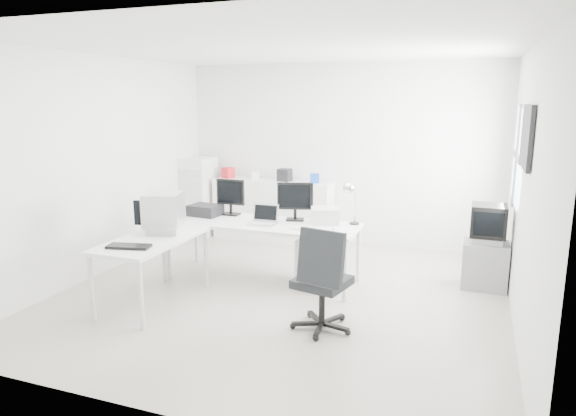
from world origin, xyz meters
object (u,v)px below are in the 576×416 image
(drawer_pedestal, at_px, (317,262))
(filing_cabinet, at_px, (199,197))
(inkjet_printer, at_px, (205,210))
(office_chair, at_px, (322,277))
(sideboard, at_px, (273,210))
(main_desk, at_px, (262,251))
(laptop, at_px, (262,215))
(lcd_monitor_large, at_px, (295,202))
(crt_monitor, at_px, (164,214))
(side_desk, at_px, (154,270))
(tv_cabinet, at_px, (485,265))
(laser_printer, at_px, (325,216))
(lcd_monitor_small, at_px, (231,197))
(crt_tv, at_px, (488,224))

(drawer_pedestal, relative_size, filing_cabinet, 0.46)
(inkjet_printer, bearing_deg, office_chair, -25.63)
(sideboard, height_order, filing_cabinet, filing_cabinet)
(inkjet_printer, relative_size, office_chair, 0.37)
(sideboard, distance_m, filing_cabinet, 1.29)
(main_desk, height_order, laptop, laptop)
(lcd_monitor_large, bearing_deg, crt_monitor, -153.51)
(drawer_pedestal, height_order, sideboard, sideboard)
(main_desk, relative_size, side_desk, 1.71)
(tv_cabinet, height_order, filing_cabinet, filing_cabinet)
(laptop, xyz_separation_m, filing_cabinet, (-1.92, 1.80, -0.21))
(side_desk, bearing_deg, laser_printer, 39.52)
(laptop, bearing_deg, crt_monitor, -141.51)
(side_desk, height_order, inkjet_printer, inkjet_printer)
(lcd_monitor_large, bearing_deg, lcd_monitor_small, 163.97)
(inkjet_printer, height_order, lcd_monitor_large, lcd_monitor_large)
(filing_cabinet, bearing_deg, drawer_pedestal, -32.79)
(main_desk, distance_m, lcd_monitor_large, 0.75)
(laser_printer, relative_size, office_chair, 0.31)
(lcd_monitor_small, bearing_deg, side_desk, -102.09)
(main_desk, xyz_separation_m, filing_cabinet, (-1.87, 1.70, 0.28))
(crt_monitor, bearing_deg, tv_cabinet, 5.87)
(main_desk, distance_m, drawer_pedestal, 0.71)
(crt_monitor, xyz_separation_m, filing_cabinet, (-1.02, 2.55, -0.31))
(main_desk, relative_size, filing_cabinet, 1.84)
(inkjet_printer, bearing_deg, crt_tv, 15.29)
(main_desk, relative_size, laptop, 6.89)
(main_desk, bearing_deg, filing_cabinet, 137.61)
(lcd_monitor_small, bearing_deg, crt_monitor, -104.81)
(crt_tv, bearing_deg, crt_monitor, -156.30)
(drawer_pedestal, distance_m, lcd_monitor_large, 0.79)
(main_desk, distance_m, side_desk, 1.39)
(drawer_pedestal, xyz_separation_m, crt_monitor, (-1.55, -0.90, 0.67))
(side_desk, bearing_deg, drawer_pedestal, 36.57)
(side_desk, height_order, office_chair, office_chair)
(laptop, xyz_separation_m, crt_monitor, (-0.90, -0.75, 0.10))
(drawer_pedestal, bearing_deg, side_desk, -143.43)
(main_desk, xyz_separation_m, drawer_pedestal, (0.70, 0.05, -0.08))
(laser_printer, distance_m, office_chair, 1.40)
(office_chair, height_order, crt_tv, office_chair)
(inkjet_printer, relative_size, lcd_monitor_large, 0.85)
(side_desk, xyz_separation_m, tv_cabinet, (3.48, 1.78, -0.09))
(laptop, xyz_separation_m, sideboard, (-0.64, 1.95, -0.38))
(lcd_monitor_large, bearing_deg, inkjet_printer, 171.10)
(lcd_monitor_small, height_order, crt_tv, lcd_monitor_small)
(lcd_monitor_large, relative_size, laser_printer, 1.37)
(laptop, xyz_separation_m, laser_printer, (0.70, 0.32, -0.02))
(drawer_pedestal, height_order, tv_cabinet, drawer_pedestal)
(lcd_monitor_small, distance_m, crt_tv, 3.22)
(office_chair, bearing_deg, crt_tv, 61.97)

